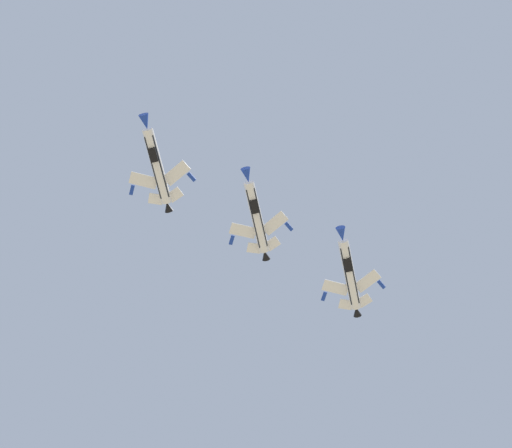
# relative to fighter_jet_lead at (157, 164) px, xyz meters

# --- Properties ---
(fighter_jet_lead) EXTENTS (10.35, 15.69, 4.36)m
(fighter_jet_lead) POSITION_rel_fighter_jet_lead_xyz_m (0.00, 0.00, 0.00)
(fighter_jet_lead) COLOR white
(fighter_jet_left_wing) EXTENTS (10.33, 15.69, 4.38)m
(fighter_jet_left_wing) POSITION_rel_fighter_jet_lead_xyz_m (15.80, 8.35, 2.67)
(fighter_jet_left_wing) COLOR white
(fighter_jet_right_wing) EXTENTS (10.35, 15.69, 4.35)m
(fighter_jet_right_wing) POSITION_rel_fighter_jet_lead_xyz_m (31.29, 16.32, 0.30)
(fighter_jet_right_wing) COLOR white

